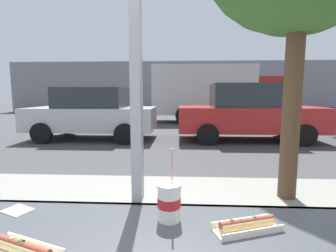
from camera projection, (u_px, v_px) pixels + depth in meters
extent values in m
plane|color=#424244|center=(175.00, 135.00, 9.25)|extent=(60.00, 60.00, 0.00)
cube|color=gray|center=(162.00, 220.00, 2.91)|extent=(16.00, 2.80, 0.11)
cube|color=#2A2C30|center=(136.00, 206.00, 1.24)|extent=(2.17, 0.02, 0.02)
cube|color=#9E9EA3|center=(136.00, 47.00, 1.19)|extent=(0.05, 0.08, 1.51)
cube|color=gray|center=(179.00, 87.00, 20.94)|extent=(28.00, 1.20, 4.12)
cylinder|color=silver|center=(169.00, 203.00, 1.07)|extent=(0.10, 0.10, 0.15)
cylinder|color=red|center=(169.00, 202.00, 1.07)|extent=(0.10, 0.10, 0.04)
cylinder|color=black|center=(169.00, 188.00, 1.06)|extent=(0.09, 0.09, 0.01)
cylinder|color=white|center=(169.00, 185.00, 1.06)|extent=(0.10, 0.10, 0.01)
cylinder|color=pink|center=(172.00, 171.00, 1.04)|extent=(0.01, 0.04, 0.20)
cube|color=beige|center=(247.00, 230.00, 0.99)|extent=(0.28, 0.17, 0.01)
cube|color=beige|center=(254.00, 233.00, 0.95)|extent=(0.26, 0.09, 0.03)
cube|color=beige|center=(240.00, 221.00, 1.04)|extent=(0.26, 0.09, 0.03)
cylinder|color=tan|center=(247.00, 224.00, 0.99)|extent=(0.23, 0.11, 0.04)
cylinder|color=brown|center=(247.00, 221.00, 0.99)|extent=(0.23, 0.10, 0.03)
cube|color=#337A2D|center=(255.00, 217.00, 1.00)|extent=(0.01, 0.01, 0.01)
cube|color=beige|center=(241.00, 219.00, 0.98)|extent=(0.01, 0.01, 0.01)
cube|color=red|center=(232.00, 221.00, 0.97)|extent=(0.01, 0.01, 0.01)
cube|color=silver|center=(35.00, 244.00, 0.88)|extent=(0.26, 0.10, 0.03)
cylinder|color=#DBB77A|center=(22.00, 248.00, 0.84)|extent=(0.23, 0.12, 0.04)
cylinder|color=brown|center=(22.00, 245.00, 0.83)|extent=(0.23, 0.10, 0.03)
cube|color=#337A2D|center=(20.00, 241.00, 0.84)|extent=(0.01, 0.01, 0.01)
cube|color=beige|center=(12.00, 239.00, 0.85)|extent=(0.01, 0.01, 0.01)
cube|color=beige|center=(24.00, 242.00, 0.83)|extent=(0.02, 0.02, 0.01)
cube|color=beige|center=(24.00, 242.00, 0.83)|extent=(0.02, 0.01, 0.01)
cube|color=white|center=(18.00, 210.00, 1.16)|extent=(0.15, 0.13, 0.00)
cube|color=#BCBCC1|center=(93.00, 118.00, 8.40)|extent=(4.12, 1.79, 0.74)
cube|color=#282D33|center=(92.00, 98.00, 8.32)|extent=(2.14, 1.57, 0.65)
cylinder|color=black|center=(136.00, 126.00, 9.27)|extent=(0.64, 0.18, 0.64)
cylinder|color=black|center=(125.00, 134.00, 7.50)|extent=(0.64, 0.18, 0.64)
cylinder|color=black|center=(68.00, 126.00, 9.40)|extent=(0.64, 0.18, 0.64)
cylinder|color=black|center=(41.00, 133.00, 7.63)|extent=(0.64, 0.18, 0.64)
cube|color=red|center=(248.00, 119.00, 8.14)|extent=(4.49, 1.77, 0.77)
cube|color=#282D33|center=(249.00, 95.00, 8.04)|extent=(2.34, 1.56, 0.74)
cylinder|color=black|center=(281.00, 127.00, 8.99)|extent=(0.64, 0.18, 0.64)
cylinder|color=black|center=(305.00, 135.00, 7.24)|extent=(0.64, 0.18, 0.64)
cylinder|color=black|center=(203.00, 127.00, 9.13)|extent=(0.64, 0.18, 0.64)
cylinder|color=black|center=(208.00, 135.00, 7.38)|extent=(0.64, 0.18, 0.64)
cube|color=beige|center=(202.00, 90.00, 13.34)|extent=(5.19, 2.20, 2.49)
cube|color=maroon|center=(267.00, 96.00, 13.21)|extent=(1.90, 2.10, 1.90)
cylinder|color=black|center=(260.00, 113.00, 14.37)|extent=(0.90, 0.24, 0.90)
cylinder|color=black|center=(274.00, 116.00, 12.29)|extent=(0.90, 0.24, 0.90)
cylinder|color=black|center=(184.00, 112.00, 14.64)|extent=(0.90, 0.24, 0.90)
cylinder|color=black|center=(184.00, 115.00, 12.46)|extent=(0.90, 0.24, 0.90)
cylinder|color=brown|center=(292.00, 103.00, 3.29)|extent=(0.23, 0.23, 2.55)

